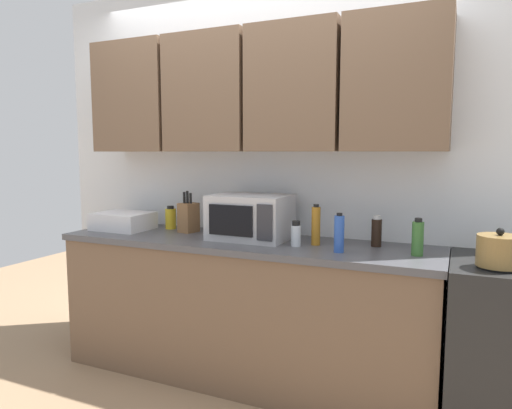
{
  "coord_description": "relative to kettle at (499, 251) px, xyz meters",
  "views": [
    {
      "loc": [
        1.23,
        -2.86,
        1.45
      ],
      "look_at": [
        0.07,
        -0.25,
        1.12
      ],
      "focal_mm": 32.27,
      "sensor_mm": 36.0,
      "label": 1
    }
  ],
  "objects": [
    {
      "name": "bottle_amber_vinegar",
      "position": [
        -0.95,
        0.19,
        0.03
      ],
      "size": [
        0.05,
        0.05,
        0.24
      ],
      "color": "#AD701E",
      "rests_on": "counter_run"
    },
    {
      "name": "bottle_yellow_mustard",
      "position": [
        -2.06,
        0.32,
        -0.01
      ],
      "size": [
        0.08,
        0.08,
        0.16
      ],
      "color": "gold",
      "rests_on": "counter_run"
    },
    {
      "name": "bottle_blue_cleaner",
      "position": [
        -0.77,
        0.05,
        0.02
      ],
      "size": [
        0.06,
        0.06,
        0.22
      ],
      "color": "#2D56B7",
      "rests_on": "counter_run"
    },
    {
      "name": "knife_block",
      "position": [
        -1.87,
        0.26,
        0.02
      ],
      "size": [
        0.12,
        0.14,
        0.28
      ],
      "color": "brown",
      "rests_on": "counter_run"
    },
    {
      "name": "counter_run",
      "position": [
        -1.41,
        0.16,
        -0.54
      ],
      "size": [
        2.39,
        0.63,
        0.9
      ],
      "color": "brown",
      "rests_on": "ground_plane"
    },
    {
      "name": "microwave",
      "position": [
        -1.38,
        0.2,
        0.05
      ],
      "size": [
        0.48,
        0.37,
        0.28
      ],
      "color": "#B7B7BC",
      "rests_on": "counter_run"
    },
    {
      "name": "bottle_clear_tall",
      "position": [
        -1.04,
        0.11,
        -0.02
      ],
      "size": [
        0.06,
        0.06,
        0.15
      ],
      "color": "silver",
      "rests_on": "counter_run"
    },
    {
      "name": "bottle_green_oil",
      "position": [
        -0.37,
        0.14,
        0.01
      ],
      "size": [
        0.06,
        0.06,
        0.2
      ],
      "color": "#386B2D",
      "rests_on": "counter_run"
    },
    {
      "name": "kettle",
      "position": [
        0.0,
        0.0,
        0.0
      ],
      "size": [
        0.2,
        0.2,
        0.18
      ],
      "color": "olive",
      "rests_on": "stove_range"
    },
    {
      "name": "wall_back_with_cabinets",
      "position": [
        -1.41,
        0.39,
        0.59
      ],
      "size": [
        3.26,
        0.38,
        2.6
      ],
      "color": "white",
      "rests_on": "ground_plane"
    },
    {
      "name": "bottle_soy_dark",
      "position": [
        -0.61,
        0.29,
        -0.0
      ],
      "size": [
        0.06,
        0.06,
        0.18
      ],
      "color": "black",
      "rests_on": "counter_run"
    },
    {
      "name": "dish_rack",
      "position": [
        -2.35,
        0.16,
        -0.03
      ],
      "size": [
        0.38,
        0.3,
        0.12
      ],
      "primitive_type": "cube",
      "color": "silver",
      "rests_on": "counter_run"
    }
  ]
}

